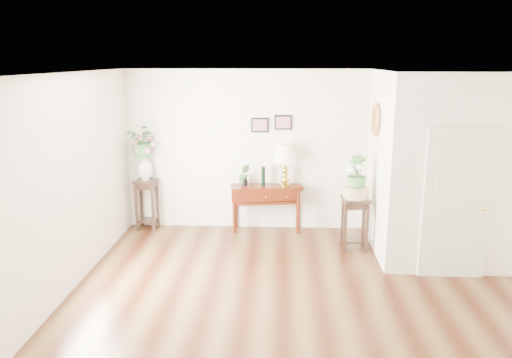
# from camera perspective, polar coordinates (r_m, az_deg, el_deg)

# --- Properties ---
(floor) EXTENTS (6.00, 5.50, 0.02)m
(floor) POSITION_cam_1_polar(r_m,az_deg,el_deg) (6.54, 5.22, -13.42)
(floor) COLOR brown
(floor) RESTS_ON ground
(ceiling) EXTENTS (6.00, 5.50, 0.02)m
(ceiling) POSITION_cam_1_polar(r_m,az_deg,el_deg) (5.83, 5.82, 11.91)
(ceiling) COLOR white
(ceiling) RESTS_ON ground
(wall_back) EXTENTS (6.00, 0.02, 2.80)m
(wall_back) POSITION_cam_1_polar(r_m,az_deg,el_deg) (8.72, 4.72, 3.21)
(wall_back) COLOR silver
(wall_back) RESTS_ON ground
(wall_front) EXTENTS (6.00, 0.02, 2.80)m
(wall_front) POSITION_cam_1_polar(r_m,az_deg,el_deg) (3.46, 7.52, -13.40)
(wall_front) COLOR silver
(wall_front) RESTS_ON ground
(wall_left) EXTENTS (0.02, 5.50, 2.80)m
(wall_left) POSITION_cam_1_polar(r_m,az_deg,el_deg) (6.61, -21.44, -1.06)
(wall_left) COLOR silver
(wall_left) RESTS_ON ground
(partition) EXTENTS (1.80, 1.95, 2.80)m
(partition) POSITION_cam_1_polar(r_m,az_deg,el_deg) (8.12, 19.92, 1.66)
(partition) COLOR silver
(partition) RESTS_ON floor
(door) EXTENTS (0.90, 0.05, 2.10)m
(door) POSITION_cam_1_polar(r_m,az_deg,el_deg) (7.28, 21.94, -2.68)
(door) COLOR beige
(door) RESTS_ON floor
(art_print_left) EXTENTS (0.30, 0.02, 0.25)m
(art_print_left) POSITION_cam_1_polar(r_m,az_deg,el_deg) (8.64, 0.44, 6.17)
(art_print_left) COLOR black
(art_print_left) RESTS_ON wall_back
(art_print_right) EXTENTS (0.30, 0.02, 0.25)m
(art_print_right) POSITION_cam_1_polar(r_m,az_deg,el_deg) (8.62, 3.12, 6.48)
(art_print_right) COLOR black
(art_print_right) RESTS_ON wall_back
(wall_ornament) EXTENTS (0.07, 0.51, 0.51)m
(wall_ornament) POSITION_cam_1_polar(r_m,az_deg,el_deg) (7.91, 13.48, 6.58)
(wall_ornament) COLOR #BE6F31
(wall_ornament) RESTS_ON partition
(console_table) EXTENTS (1.28, 0.61, 0.82)m
(console_table) POSITION_cam_1_polar(r_m,az_deg,el_deg) (8.78, 1.19, -3.33)
(console_table) COLOR #3F1609
(console_table) RESTS_ON floor
(table_lamp) EXTENTS (0.53, 0.53, 0.74)m
(table_lamp) POSITION_cam_1_polar(r_m,az_deg,el_deg) (8.59, 3.36, 1.50)
(table_lamp) COLOR gold
(table_lamp) RESTS_ON console_table
(green_vase) EXTENTS (0.09, 0.09, 0.34)m
(green_vase) POSITION_cam_1_polar(r_m,az_deg,el_deg) (8.63, 0.83, 0.36)
(green_vase) COLOR black
(green_vase) RESTS_ON console_table
(potted_plant) EXTENTS (0.21, 0.17, 0.36)m
(potted_plant) POSITION_cam_1_polar(r_m,az_deg,el_deg) (8.65, -1.37, 0.44)
(potted_plant) COLOR #427D3E
(potted_plant) RESTS_ON console_table
(plant_stand_a) EXTENTS (0.39, 0.39, 0.90)m
(plant_stand_a) POSITION_cam_1_polar(r_m,az_deg,el_deg) (9.07, -12.36, -2.83)
(plant_stand_a) COLOR black
(plant_stand_a) RESTS_ON floor
(porcelain_vase) EXTENTS (0.30, 0.30, 0.44)m
(porcelain_vase) POSITION_cam_1_polar(r_m,az_deg,el_deg) (8.91, -12.58, 1.34)
(porcelain_vase) COLOR white
(porcelain_vase) RESTS_ON plant_stand_a
(lily_arrangement) EXTENTS (0.67, 0.63, 0.60)m
(lily_arrangement) POSITION_cam_1_polar(r_m,az_deg,el_deg) (8.82, -12.73, 4.34)
(lily_arrangement) COLOR #427D3E
(lily_arrangement) RESTS_ON porcelain_vase
(plant_stand_b) EXTENTS (0.44, 0.44, 0.84)m
(plant_stand_b) POSITION_cam_1_polar(r_m,az_deg,el_deg) (8.10, 11.19, -4.99)
(plant_stand_b) COLOR black
(plant_stand_b) RESTS_ON floor
(ceramic_bowl) EXTENTS (0.40, 0.40, 0.17)m
(ceramic_bowl) POSITION_cam_1_polar(r_m,az_deg,el_deg) (7.96, 11.36, -1.57)
(ceramic_bowl) COLOR beige
(ceramic_bowl) RESTS_ON plant_stand_b
(narcissus) EXTENTS (0.35, 0.35, 0.56)m
(narcissus) POSITION_cam_1_polar(r_m,az_deg,el_deg) (7.88, 11.47, 0.68)
(narcissus) COLOR #427D3E
(narcissus) RESTS_ON ceramic_bowl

